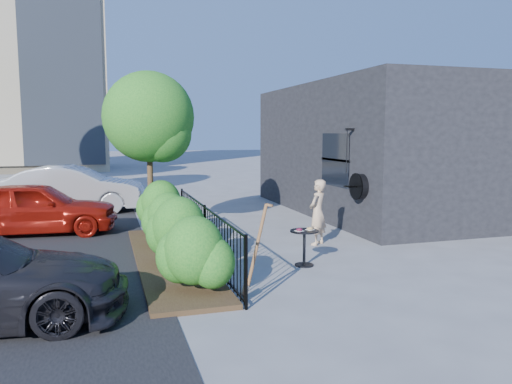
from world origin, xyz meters
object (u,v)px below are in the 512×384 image
object	(u,v)px
cafe_table	(304,241)
car_red	(35,208)
car_silver	(73,189)
patio_tree	(152,123)
shovel	(254,257)
woman	(318,212)

from	to	relation	value
cafe_table	car_red	size ratio (longest dim) A/B	0.19
car_silver	patio_tree	bearing A→B (deg)	-145.85
shovel	car_red	world-z (taller)	shovel
patio_tree	shovel	xyz separation A→B (m)	(0.98, -5.36, -2.11)
patio_tree	woman	distance (m)	4.55
woman	shovel	xyz separation A→B (m)	(-2.45, -3.15, -0.08)
car_silver	cafe_table	bearing A→B (deg)	-142.52
woman	car_silver	distance (m)	8.61
patio_tree	woman	xyz separation A→B (m)	(3.42, -2.20, -2.02)
woman	shovel	bearing A→B (deg)	11.67
cafe_table	woman	size ratio (longest dim) A/B	0.49
shovel	car_silver	distance (m)	10.22
patio_tree	car_silver	bearing A→B (deg)	115.78
patio_tree	car_silver	xyz separation A→B (m)	(-2.12, 4.39, -2.02)
car_silver	woman	bearing A→B (deg)	-131.57
shovel	car_red	distance (m)	7.31
woman	patio_tree	bearing A→B (deg)	-73.28
woman	car_red	size ratio (longest dim) A/B	0.38
cafe_table	shovel	xyz separation A→B (m)	(-1.46, -1.56, 0.18)
patio_tree	shovel	size ratio (longest dim) A/B	2.63
car_silver	shovel	bearing A→B (deg)	-154.01
cafe_table	car_silver	distance (m)	9.38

